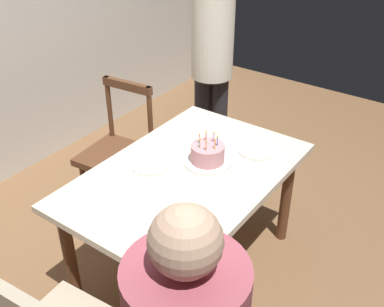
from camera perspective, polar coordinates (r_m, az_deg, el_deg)
ground at (r=3.10m, az=-0.55°, el=-13.67°), size 6.40×6.40×0.00m
dining_table at (r=2.68m, az=-0.63°, el=-4.02°), size 1.42×0.93×0.74m
birthday_cake at (r=2.68m, az=1.93°, el=-0.15°), size 0.28×0.28×0.18m
plate_near_celebrant at (r=2.27m, az=-2.22°, el=-8.46°), size 0.22×0.22×0.01m
plate_far_side at (r=2.68m, az=-5.14°, el=-1.43°), size 0.22×0.22×0.01m
plate_near_guest at (r=2.84m, az=7.90°, el=0.36°), size 0.22×0.22×0.01m
fork_near_celebrant at (r=2.18m, az=-4.78°, el=-10.74°), size 0.18×0.05×0.01m
fork_far_side at (r=2.60m, az=-7.64°, el=-2.97°), size 0.18×0.02×0.01m
fork_near_guest at (r=2.72m, az=6.14°, el=-1.09°), size 0.18×0.06×0.01m
chair_spindle_back at (r=3.36m, az=-9.12°, el=0.00°), size 0.48×0.48×0.95m
person_guest at (r=3.61m, az=2.49°, el=11.65°), size 0.32×0.32×1.69m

